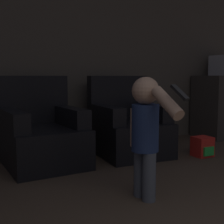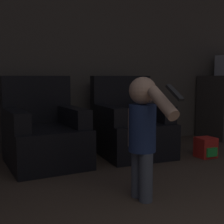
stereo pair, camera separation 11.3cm
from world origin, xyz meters
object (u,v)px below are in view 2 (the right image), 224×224
object	(u,v)px
armchair_left	(44,134)
person_toddler	(143,128)
armchair_right	(130,128)
toy_backpack	(206,147)

from	to	relation	value
armchair_left	person_toddler	bearing A→B (deg)	-73.79
armchair_right	person_toddler	bearing A→B (deg)	-111.49
armchair_left	armchair_right	world-z (taller)	same
armchair_right	person_toddler	distance (m)	1.46
person_toddler	toy_backpack	xyz separation A→B (m)	(1.31, 0.80, -0.44)
armchair_left	person_toddler	xyz separation A→B (m)	(0.47, -1.32, 0.23)
armchair_left	armchair_right	distance (m)	1.05
armchair_right	person_toddler	xyz separation A→B (m)	(-0.59, -1.32, 0.23)
armchair_right	toy_backpack	xyz separation A→B (m)	(0.73, -0.52, -0.21)
person_toddler	toy_backpack	size ratio (longest dim) A/B	4.04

